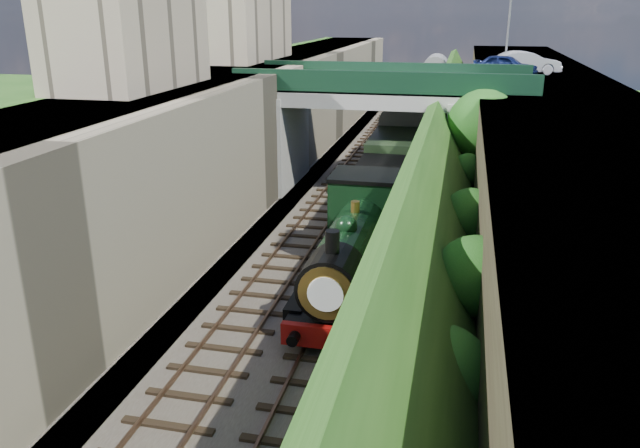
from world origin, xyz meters
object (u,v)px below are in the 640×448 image
(lamppost, at_px, (510,20))
(tender, at_px, (380,200))
(car_blue, at_px, (505,66))
(tree, at_px, (485,128))
(car_silver, at_px, (525,63))
(road_bridge, at_px, (393,124))
(locomotive, at_px, (354,249))

(lamppost, xyz_separation_m, tender, (-6.11, -15.58, -7.95))
(car_blue, relative_size, tender, 0.66)
(tree, height_order, lamppost, lamppost)
(car_silver, bearing_deg, road_bridge, 122.83)
(road_bridge, relative_size, lamppost, 2.67)
(road_bridge, bearing_deg, tender, -87.88)
(road_bridge, xyz_separation_m, tender, (0.26, -6.91, -2.46))
(road_bridge, xyz_separation_m, tree, (4.97, -3.51, 0.57))
(road_bridge, distance_m, car_blue, 9.16)
(tree, relative_size, car_silver, 1.50)
(car_silver, bearing_deg, lamppost, 45.73)
(tree, relative_size, lamppost, 1.10)
(car_blue, relative_size, locomotive, 0.39)
(lamppost, bearing_deg, road_bridge, -126.29)
(car_blue, height_order, tender, car_blue)
(tree, xyz_separation_m, car_blue, (1.24, 9.61, 2.28))
(car_silver, bearing_deg, tree, 153.61)
(tree, bearing_deg, locomotive, -113.63)
(tree, xyz_separation_m, lamppost, (1.39, 12.17, 4.92))
(lamppost, height_order, tender, lamppost)
(tree, distance_m, tender, 6.56)
(tree, bearing_deg, tender, -144.12)
(locomotive, bearing_deg, lamppost, 75.10)
(car_blue, bearing_deg, locomotive, 177.46)
(locomotive, distance_m, tender, 7.37)
(car_blue, xyz_separation_m, locomotive, (-5.95, -20.38, -5.03))
(car_blue, bearing_deg, road_bridge, 148.24)
(tree, distance_m, car_silver, 11.99)
(car_blue, xyz_separation_m, tender, (-5.95, -13.02, -5.31))
(tree, relative_size, car_blue, 1.67)
(locomotive, relative_size, tender, 1.70)
(lamppost, bearing_deg, car_blue, -93.38)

